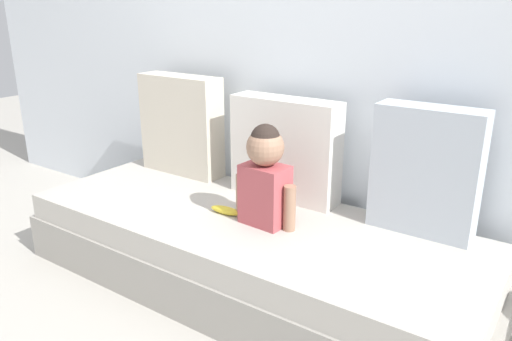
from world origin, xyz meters
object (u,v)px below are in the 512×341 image
(throw_pillow_right, at_px, (426,171))
(banana, at_px, (226,210))
(throw_pillow_center, at_px, (285,149))
(toddler, at_px, (265,174))
(couch, at_px, (248,252))
(throw_pillow_left, at_px, (181,125))

(throw_pillow_right, xyz_separation_m, banana, (-0.83, -0.36, -0.26))
(throw_pillow_center, xyz_separation_m, toddler, (0.10, -0.33, -0.02))
(couch, relative_size, banana, 13.72)
(toddler, bearing_deg, throw_pillow_right, 28.29)
(throw_pillow_center, bearing_deg, toddler, -73.24)
(throw_pillow_left, height_order, throw_pillow_right, throw_pillow_left)
(couch, height_order, banana, banana)
(throw_pillow_center, bearing_deg, couch, -90.00)
(couch, distance_m, toddler, 0.44)
(throw_pillow_left, xyz_separation_m, throw_pillow_right, (1.45, 0.00, -0.01))
(throw_pillow_left, xyz_separation_m, banana, (0.61, -0.36, -0.27))
(throw_pillow_center, bearing_deg, throw_pillow_right, 0.00)
(couch, xyz_separation_m, throw_pillow_center, (0.00, 0.34, 0.45))
(throw_pillow_left, relative_size, throw_pillow_center, 0.99)
(couch, xyz_separation_m, toddler, (0.10, 0.00, 0.43))
(toddler, height_order, banana, toddler)
(throw_pillow_left, distance_m, banana, 0.76)
(toddler, relative_size, banana, 2.80)
(throw_pillow_left, distance_m, toddler, 0.89)
(throw_pillow_center, height_order, toddler, throw_pillow_center)
(toddler, distance_m, banana, 0.31)
(throw_pillow_left, height_order, toddler, throw_pillow_left)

